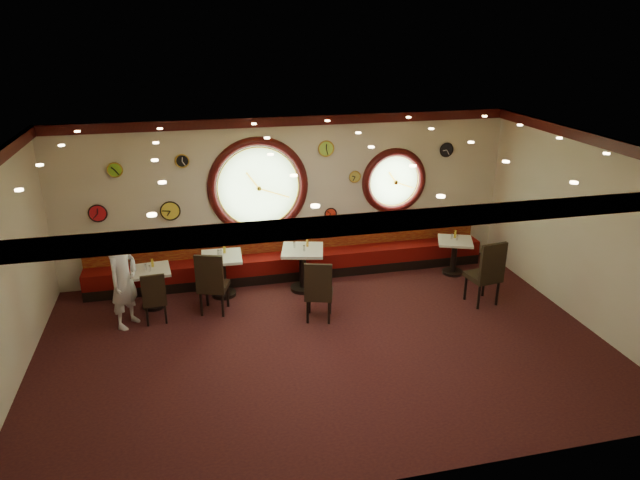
{
  "coord_description": "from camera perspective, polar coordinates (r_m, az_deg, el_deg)",
  "views": [
    {
      "loc": [
        -1.88,
        -7.73,
        4.88
      ],
      "look_at": [
        0.12,
        0.8,
        1.5
      ],
      "focal_mm": 32.0,
      "sensor_mm": 36.0,
      "label": 1
    }
  ],
  "objects": [
    {
      "name": "wall_front",
      "position": [
        6.06,
        7.27,
        -11.88
      ],
      "size": [
        9.0,
        0.02,
        3.2
      ],
      "primitive_type": "cube",
      "color": "beige",
      "rests_on": "floor"
    },
    {
      "name": "porthole_left_ring",
      "position": [
        11.18,
        -6.16,
        5.23
      ],
      "size": [
        1.61,
        0.03,
        1.61
      ],
      "primitive_type": "torus",
      "rotation": [
        1.57,
        0.0,
        0.0
      ],
      "color": "gold",
      "rests_on": "wall_back"
    },
    {
      "name": "condiment_c_salt",
      "position": [
        10.82,
        -2.58,
        -0.49
      ],
      "size": [
        0.04,
        0.04,
        0.11
      ],
      "primitive_type": "cylinder",
      "color": "silver",
      "rests_on": "table_c"
    },
    {
      "name": "condiment_a_pepper",
      "position": [
        10.5,
        -16.67,
        -2.74
      ],
      "size": [
        0.04,
        0.04,
        0.11
      ],
      "primitive_type": "cylinder",
      "color": "silver",
      "rests_on": "table_a"
    },
    {
      "name": "condiment_d_pepper",
      "position": [
        11.82,
        13.54,
        0.23
      ],
      "size": [
        0.04,
        0.04,
        0.11
      ],
      "primitive_type": "cylinder",
      "color": "silver",
      "rests_on": "table_d"
    },
    {
      "name": "porthole_left_frame",
      "position": [
        11.21,
        -6.18,
        5.27
      ],
      "size": [
        1.98,
        0.18,
        1.98
      ],
      "primitive_type": "torus",
      "rotation": [
        1.57,
        0.0,
        0.0
      ],
      "color": "#330909",
      "rests_on": "wall_back"
    },
    {
      "name": "condiment_b_bottle",
      "position": [
        10.81,
        -9.55,
        -0.89
      ],
      "size": [
        0.05,
        0.05,
        0.16
      ],
      "primitive_type": "cylinder",
      "color": "gold",
      "rests_on": "table_b"
    },
    {
      "name": "condiment_c_bottle",
      "position": [
        10.86,
        -1.27,
        -0.28
      ],
      "size": [
        0.05,
        0.05,
        0.15
      ],
      "primitive_type": "cylinder",
      "color": "gold",
      "rests_on": "table_c"
    },
    {
      "name": "condiment_a_salt",
      "position": [
        10.58,
        -17.05,
        -2.59
      ],
      "size": [
        0.04,
        0.04,
        0.11
      ],
      "primitive_type": "cylinder",
      "color": "silver",
      "rests_on": "table_a"
    },
    {
      "name": "wall_clock_1",
      "position": [
        12.14,
        12.52,
        8.8
      ],
      "size": [
        0.28,
        0.03,
        0.28
      ],
      "primitive_type": "cylinder",
      "rotation": [
        1.57,
        0.0,
        0.0
      ],
      "color": "black",
      "rests_on": "wall_back"
    },
    {
      "name": "chair_a",
      "position": [
        10.1,
        -16.25,
        -5.29
      ],
      "size": [
        0.42,
        0.42,
        0.58
      ],
      "rotation": [
        0.0,
        0.0,
        0.08
      ],
      "color": "black",
      "rests_on": "floor"
    },
    {
      "name": "banquette_seat",
      "position": [
        11.54,
        -2.77,
        -2.04
      ],
      "size": [
        8.0,
        0.55,
        0.3
      ],
      "primitive_type": "cube",
      "color": "#580807",
      "rests_on": "banquette_base"
    },
    {
      "name": "porthole_right_glass",
      "position": [
        11.88,
        7.39,
        5.89
      ],
      "size": [
        1.1,
        0.02,
        1.1
      ],
      "primitive_type": "cylinder",
      "rotation": [
        1.57,
        0.0,
        0.0
      ],
      "color": "#94BF72",
      "rests_on": "wall_back"
    },
    {
      "name": "table_c",
      "position": [
        10.89,
        -1.74,
        -2.43
      ],
      "size": [
        0.93,
        0.93,
        0.85
      ],
      "color": "black",
      "rests_on": "floor"
    },
    {
      "name": "condiment_d_salt",
      "position": [
        11.86,
        13.04,
        0.35
      ],
      "size": [
        0.04,
        0.04,
        0.11
      ],
      "primitive_type": "cylinder",
      "color": "silver",
      "rests_on": "table_d"
    },
    {
      "name": "condiment_d_bottle",
      "position": [
        11.92,
        13.35,
        0.58
      ],
      "size": [
        0.05,
        0.05,
        0.16
      ],
      "primitive_type": "cylinder",
      "color": "gold",
      "rests_on": "table_d"
    },
    {
      "name": "table_d",
      "position": [
        11.93,
        13.28,
        -1.22
      ],
      "size": [
        0.87,
        0.87,
        0.74
      ],
      "color": "black",
      "rests_on": "floor"
    },
    {
      "name": "chair_b",
      "position": [
        10.12,
        -10.8,
        -3.92
      ],
      "size": [
        0.61,
        0.61,
        0.72
      ],
      "rotation": [
        0.0,
        0.0,
        -0.31
      ],
      "color": "black",
      "rests_on": "floor"
    },
    {
      "name": "condiment_a_bottle",
      "position": [
        10.67,
        -16.42,
        -2.21
      ],
      "size": [
        0.05,
        0.05,
        0.15
      ],
      "primitive_type": "cylinder",
      "color": "yellow",
      "rests_on": "table_a"
    },
    {
      "name": "condiment_c_pepper",
      "position": [
        10.66,
        -1.6,
        -0.81
      ],
      "size": [
        0.04,
        0.04,
        0.11
      ],
      "primitive_type": "cylinder",
      "color": "#BBBCC0",
      "rests_on": "table_c"
    },
    {
      "name": "molding_front",
      "position": [
        5.43,
        7.81,
        1.9
      ],
      "size": [
        9.0,
        0.1,
        0.18
      ],
      "primitive_type": "cube",
      "color": "#330909",
      "rests_on": "wall_back"
    },
    {
      "name": "wall_right",
      "position": [
        10.55,
        24.92,
        0.94
      ],
      "size": [
        0.02,
        6.0,
        3.2
      ],
      "primitive_type": "cube",
      "color": "beige",
      "rests_on": "floor"
    },
    {
      "name": "molding_right",
      "position": [
        10.15,
        26.0,
        8.95
      ],
      "size": [
        0.1,
        6.0,
        0.18
      ],
      "primitive_type": "cube",
      "color": "#330909",
      "rests_on": "wall_back"
    },
    {
      "name": "banquette_base",
      "position": [
        11.65,
        -2.75,
        -3.17
      ],
      "size": [
        8.0,
        0.55,
        0.2
      ],
      "primitive_type": "cube",
      "color": "black",
      "rests_on": "floor"
    },
    {
      "name": "ceiling",
      "position": [
        8.13,
        0.45,
        9.17
      ],
      "size": [
        9.0,
        6.0,
        0.02
      ],
      "primitive_type": "cube",
      "color": "gold",
      "rests_on": "wall_back"
    },
    {
      "name": "condiment_b_salt",
      "position": [
        10.71,
        -10.14,
        -1.27
      ],
      "size": [
        0.04,
        0.04,
        0.11
      ],
      "primitive_type": "cylinder",
      "color": "#BABBBF",
      "rests_on": "table_b"
    },
    {
      "name": "table_b",
      "position": [
        10.83,
        -9.73,
        -3.02
      ],
      "size": [
        0.77,
        0.77,
        0.81
      ],
      "color": "black",
      "rests_on": "floor"
    },
    {
      "name": "chair_d",
      "position": [
        10.67,
        16.43,
        -2.84
      ],
      "size": [
        0.59,
        0.59,
        0.77
      ],
      "rotation": [
        0.0,
        0.0,
        0.15
      ],
      "color": "black",
      "rests_on": "floor"
    },
    {
      "name": "table_a",
      "position": [
        10.71,
        -16.47,
        -4.18
      ],
      "size": [
        0.74,
        0.74,
        0.74
      ],
      "color": "black",
      "rests_on": "floor"
    },
    {
      "name": "chair_c",
      "position": [
        9.71,
        -0.15,
        -4.79
      ],
      "size": [
        0.59,
        0.59,
        0.69
      ],
      "rotation": [
        0.0,
        0.0,
        -0.3
      ],
      "color": "black",
      "rests_on": "floor"
    },
    {
      "name": "wall_clock_0",
      "position": [
        11.25,
        0.6,
        9.14
      ],
      "size": [
        0.3,
        0.03,
        0.3
      ],
      "primitive_type": "cylinder",
      "rotation": [
        1.57,
        0.0,
        0.0
      ],
      "color": "#A9E146",
      "rests_on": "wall_back"
    },
    {
      "name": "banquette_back",
      "position": [
        11.6,
        -3.01,
        0.19
      ],
      "size": [
        8.0,
        0.1,
        0.55
      ],
      "primitive_type": "cube",
      "color": "#63070C",
      "rests_on": "wall_back"
    },
    {
      "name": "floor",
      "position": [
        9.33,
        0.4,
        -10.43
      ],
      "size": [
        9.0,
        6.0,
        0.0
      ],
      "primitive_type": "cube",
      "color": "black",
      "rests_on": "ground"
    },
    {
      "name": "wall_clock_7",
      "position": [
        10.97,
        -13.63,
        7.69
      ],
      "size": [
        0.24,
        0.03,
        0.24
      ],
      "primitive_type": "cylinder",
      "rotation": [
        1.57,
        0.0,
        0.0
      ],
      "color": "black",
      "rests_on": "wall_back"
    },
    {
      "name": "molding_back",
      "position": [
        10.99,
        -3.26,
        11.78
      ],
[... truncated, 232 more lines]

